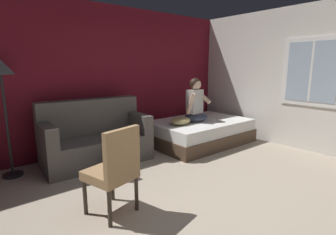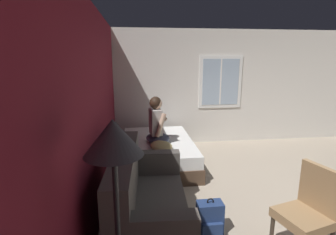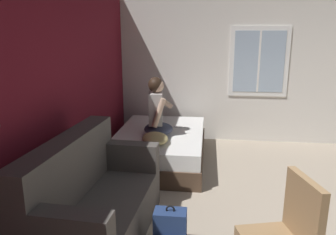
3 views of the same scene
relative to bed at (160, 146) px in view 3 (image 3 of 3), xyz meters
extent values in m
cube|color=maroon|center=(-1.89, 0.98, 1.11)|extent=(11.20, 0.16, 2.70)
cube|color=silver|center=(1.28, -2.02, 1.11)|extent=(0.16, 7.23, 2.70)
cube|color=white|center=(1.19, -1.62, 1.25)|extent=(0.02, 1.04, 1.24)
cube|color=#9EB2C6|center=(1.18, -1.62, 1.25)|extent=(0.01, 0.88, 1.08)
cube|color=white|center=(1.18, -1.62, 1.25)|extent=(0.01, 0.04, 1.08)
cube|color=#4C3828|center=(0.00, 0.00, -0.11)|extent=(2.07, 1.37, 0.26)
cube|color=white|center=(0.00, 0.00, 0.13)|extent=(2.01, 1.33, 0.22)
cube|color=#514C47|center=(-2.15, 0.26, -0.02)|extent=(1.74, 0.90, 0.44)
cube|color=#514C47|center=(-2.13, 0.56, 0.50)|extent=(1.71, 0.34, 0.60)
cube|color=#514C47|center=(-2.91, 0.30, 0.36)|extent=(0.23, 0.81, 0.32)
cube|color=#514C47|center=(-1.39, 0.22, 0.36)|extent=(0.23, 0.81, 0.32)
cube|color=#9E7A51|center=(-2.63, -1.44, 0.50)|extent=(0.46, 0.18, 0.48)
ellipsoid|color=#383D51|center=(-0.11, 0.01, 0.32)|extent=(0.57, 0.51, 0.16)
cube|color=#B2ADA8|center=(-0.12, 0.05, 0.64)|extent=(0.35, 0.24, 0.48)
cylinder|color=#DBB293|center=(-0.31, -0.03, 0.62)|extent=(0.11, 0.22, 0.44)
cylinder|color=#DBB293|center=(0.06, -0.01, 0.74)|extent=(0.13, 0.38, 0.29)
sphere|color=#DBB293|center=(-0.11, 0.03, 0.99)|extent=(0.21, 0.21, 0.21)
ellipsoid|color=black|center=(-0.12, 0.05, 1.00)|extent=(0.25, 0.25, 0.23)
cube|color=navy|center=(-2.20, -0.42, -0.04)|extent=(0.18, 0.30, 0.40)
torus|color=black|center=(-2.20, -0.42, 0.18)|extent=(0.02, 0.09, 0.09)
ellipsoid|color=tan|center=(-0.56, -0.01, 0.31)|extent=(0.57, 0.49, 0.14)
cube|color=#B7B7BC|center=(0.28, -0.26, 0.25)|extent=(0.10, 0.16, 0.01)
camera|label=1|loc=(-3.88, -3.70, 1.36)|focal=28.00mm
camera|label=2|loc=(-4.87, 0.42, 1.81)|focal=28.00mm
camera|label=3|loc=(-4.87, -0.73, 1.74)|focal=35.00mm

